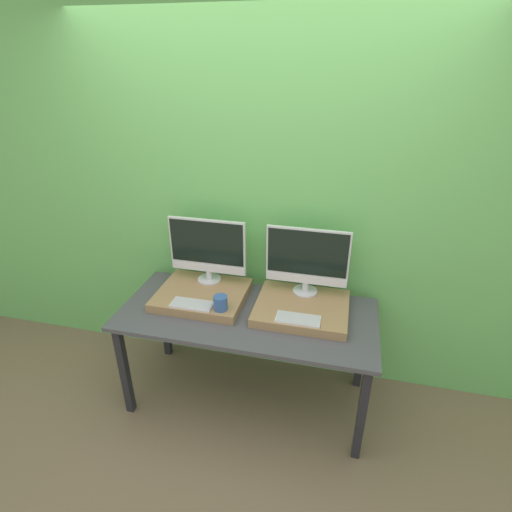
{
  "coord_description": "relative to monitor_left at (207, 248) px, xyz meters",
  "views": [
    {
      "loc": [
        0.56,
        -1.71,
        2.22
      ],
      "look_at": [
        0.0,
        0.61,
        1.03
      ],
      "focal_mm": 28.0,
      "sensor_mm": 36.0,
      "label": 1
    }
  ],
  "objects": [
    {
      "name": "keyboard_left",
      "position": [
        0.0,
        -0.33,
        -0.24
      ],
      "size": [
        0.27,
        0.12,
        0.01
      ],
      "color": "silver",
      "rests_on": "wooden_riser_left"
    },
    {
      "name": "wooden_riser_right",
      "position": [
        0.68,
        -0.15,
        -0.28
      ],
      "size": [
        0.59,
        0.49,
        0.06
      ],
      "color": "#99754C",
      "rests_on": "workbench"
    },
    {
      "name": "monitor_right",
      "position": [
        0.68,
        0.0,
        0.0
      ],
      "size": [
        0.54,
        0.16,
        0.46
      ],
      "color": "silver",
      "rests_on": "wooden_riser_right"
    },
    {
      "name": "monitor_left",
      "position": [
        0.0,
        0.0,
        0.0
      ],
      "size": [
        0.54,
        0.16,
        0.46
      ],
      "color": "silver",
      "rests_on": "wooden_riser_left"
    },
    {
      "name": "wall_back",
      "position": [
        0.34,
        0.2,
        0.25
      ],
      "size": [
        8.0,
        0.04,
        2.6
      ],
      "color": "#66B75B",
      "rests_on": "ground_plane"
    },
    {
      "name": "wooden_riser_left",
      "position": [
        0.0,
        -0.15,
        -0.28
      ],
      "size": [
        0.59,
        0.49,
        0.06
      ],
      "color": "#99754C",
      "rests_on": "workbench"
    },
    {
      "name": "ground_plane",
      "position": [
        0.34,
        -0.61,
        -1.05
      ],
      "size": [
        12.0,
        12.0,
        0.0
      ],
      "primitive_type": "plane",
      "color": "#756047"
    },
    {
      "name": "mug",
      "position": [
        0.19,
        -0.33,
        -0.2
      ],
      "size": [
        0.09,
        0.09,
        0.09
      ],
      "color": "#335693",
      "rests_on": "wooden_riser_left"
    },
    {
      "name": "workbench",
      "position": [
        0.34,
        -0.24,
        -0.39
      ],
      "size": [
        1.66,
        0.74,
        0.74
      ],
      "color": "#47474C",
      "rests_on": "ground_plane"
    },
    {
      "name": "keyboard_right",
      "position": [
        0.68,
        -0.33,
        -0.24
      ],
      "size": [
        0.27,
        0.12,
        0.01
      ],
      "color": "silver",
      "rests_on": "wooden_riser_right"
    }
  ]
}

